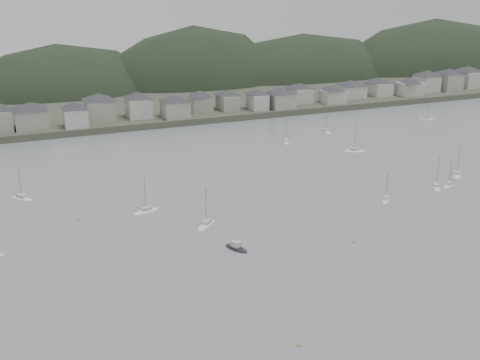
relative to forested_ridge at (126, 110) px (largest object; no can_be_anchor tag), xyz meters
name	(u,v)px	position (x,y,z in m)	size (l,w,h in m)	color
ground	(390,328)	(-4.83, -269.40, 11.28)	(900.00, 900.00, 0.00)	slate
far_shore_land	(109,83)	(-4.83, 25.60, 12.78)	(900.00, 250.00, 3.00)	#383D2D
forested_ridge	(126,110)	(0.00, 0.00, 0.00)	(851.55, 103.94, 102.57)	black
waterfront_town	(250,97)	(45.75, -86.06, 19.95)	(451.48, 28.46, 12.92)	gray
moored_fleet	(263,194)	(2.95, -194.40, 11.46)	(250.90, 176.03, 13.70)	silver
motor_launch_far	(236,248)	(-19.16, -226.40, 11.58)	(5.25, 7.34, 3.68)	black
mooring_buoys	(244,222)	(-10.78, -211.68, 11.43)	(161.45, 116.78, 0.70)	#C38541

